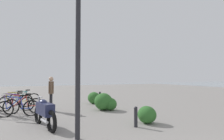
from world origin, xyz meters
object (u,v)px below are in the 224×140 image
object	(u,v)px
bicycle_red	(24,106)
pedestrian	(51,91)
bicycle_yellow	(16,101)
bollard_near	(136,116)
lamppost	(78,32)
bollard_mid	(100,99)
bicycle_purple	(16,104)
bicycle_teal	(24,99)
bicycle_blue	(18,108)
motorcycle	(44,112)

from	to	relation	value
bicycle_red	pedestrian	distance (m)	1.39
bicycle_yellow	bollard_near	distance (m)	7.37
bollard_near	lamppost	bearing A→B (deg)	100.98
pedestrian	bollard_mid	size ratio (longest dim) A/B	1.99
bollard_near	bollard_mid	xyz separation A→B (m)	(4.57, -0.48, 0.08)
bollard_mid	bicycle_red	bearing A→B (deg)	93.64
bicycle_purple	bollard_mid	bearing A→B (deg)	-97.92
bicycle_yellow	bollard_near	bearing A→B (deg)	-149.07
lamppost	bicycle_yellow	world-z (taller)	lamppost
bicycle_teal	bollard_near	xyz separation A→B (m)	(-7.21, -3.38, 0.01)
bicycle_yellow	bollard_near	world-z (taller)	bicycle_yellow
bicycle_red	bicycle_purple	world-z (taller)	same
pedestrian	bollard_near	xyz separation A→B (m)	(-4.38, -2.21, -0.63)
bicycle_yellow	pedestrian	distance (m)	2.59
bicycle_blue	bollard_near	world-z (taller)	bicycle_blue
bollard_mid	lamppost	bearing A→B (deg)	152.34
bicycle_yellow	pedestrian	size ratio (longest dim) A/B	1.01
bicycle_teal	bicycle_red	bearing A→B (deg)	178.71
lamppost	bollard_near	distance (m)	3.39
bicycle_blue	bicycle_red	bearing A→B (deg)	-17.95
bicycle_purple	bicycle_teal	world-z (taller)	same
bicycle_blue	bicycle_red	world-z (taller)	same
bicycle_blue	bicycle_red	size ratio (longest dim) A/B	1.00
bicycle_blue	bollard_mid	xyz separation A→B (m)	(0.94, -4.14, 0.09)
bicycle_red	bollard_near	world-z (taller)	bicycle_red
lamppost	bicycle_red	size ratio (longest dim) A/B	2.55
bollard_mid	bicycle_teal	bearing A→B (deg)	55.64
bicycle_purple	bicycle_yellow	size ratio (longest dim) A/B	1.01
bicycle_blue	pedestrian	xyz separation A→B (m)	(0.74, -1.46, 0.63)
pedestrian	bollard_mid	bearing A→B (deg)	-85.84
bicycle_teal	bollard_mid	bearing A→B (deg)	-124.36
lamppost	motorcycle	distance (m)	3.10
bicycle_blue	lamppost	bearing A→B (deg)	-159.30
motorcycle	bicycle_teal	size ratio (longest dim) A/B	1.21
pedestrian	bicycle_blue	bearing A→B (deg)	117.01
bicycle_blue	bollard_near	size ratio (longest dim) A/B	2.53
bollard_mid	pedestrian	bearing A→B (deg)	94.16
bicycle_red	bicycle_yellow	xyz separation A→B (m)	(2.00, 0.35, 0.00)
bicycle_blue	bicycle_red	distance (m)	0.72
motorcycle	pedestrian	bearing A→B (deg)	-11.47
bicycle_yellow	bicycle_teal	distance (m)	0.97
bicycle_blue	bicycle_purple	world-z (taller)	same
motorcycle	bicycle_red	bearing A→B (deg)	11.75
lamppost	bollard_mid	size ratio (longest dim) A/B	5.25
motorcycle	bicycle_teal	world-z (taller)	motorcycle
motorcycle	bollard_near	distance (m)	3.13
bicycle_purple	bollard_near	bearing A→B (deg)	-143.66
motorcycle	bicycle_teal	bearing A→B (deg)	5.40
motorcycle	bollard_near	bearing A→B (deg)	-115.53
motorcycle	bicycle_teal	xyz separation A→B (m)	(5.86, 0.55, -0.14)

